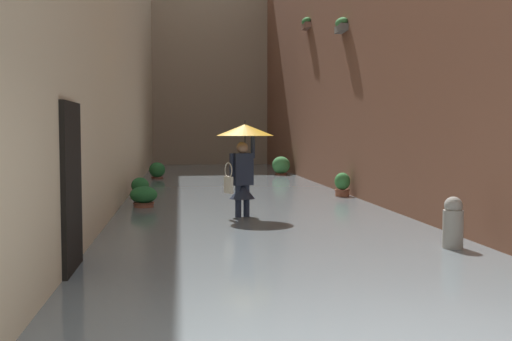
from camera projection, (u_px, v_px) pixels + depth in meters
The scene contains 11 objects.
ground_plane at pixel (234, 197), 17.48m from camera, with size 66.40×66.40×0.00m, color gray.
flood_water at pixel (234, 193), 17.47m from camera, with size 6.45×32.56×0.20m, color slate.
building_facade_left at pixel (364, 24), 17.62m from camera, with size 2.04×30.56×9.82m.
building_facade_far at pixel (209, 64), 31.19m from camera, with size 9.25×1.80×10.44m, color gray.
person_wading at pixel (244, 151), 11.88m from camera, with size 1.11×1.11×2.06m.
potted_plant_mid_right at pixel (140, 190), 15.13m from camera, with size 0.43×0.43×0.73m.
potted_plant_near_right at pixel (157, 172), 21.52m from camera, with size 0.55×0.55×0.77m.
potted_plant_near_left at pixel (281, 167), 23.39m from camera, with size 0.68×0.68×0.90m.
potted_plant_far_right at pixel (144, 199), 13.48m from camera, with size 0.59×0.59×0.66m.
potted_plant_mid_left at pixel (342, 188), 15.73m from camera, with size 0.40×0.40×0.80m.
mooring_bollard at pixel (453, 230), 8.74m from camera, with size 0.29×0.29×0.94m.
Camera 1 is at (1.53, 4.06, 1.86)m, focal length 43.51 mm.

